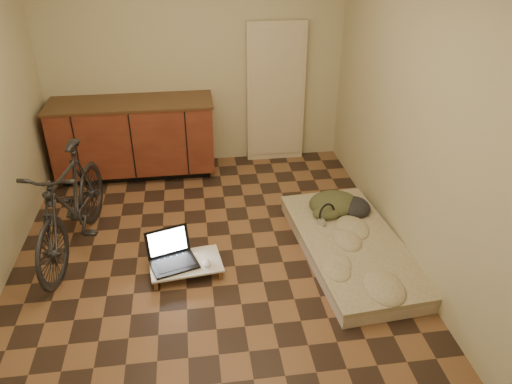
{
  "coord_description": "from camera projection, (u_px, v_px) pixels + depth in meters",
  "views": [
    {
      "loc": [
        -0.08,
        -3.8,
        2.79
      ],
      "look_at": [
        0.46,
        0.1,
        0.55
      ],
      "focal_mm": 35.0,
      "sensor_mm": 36.0,
      "label": 1
    }
  ],
  "objects": [
    {
      "name": "room_shell",
      "position": [
        202.0,
        121.0,
        4.01
      ],
      "size": [
        3.5,
        4.0,
        2.6
      ],
      "color": "brown",
      "rests_on": "ground"
    },
    {
      "name": "cabinets",
      "position": [
        135.0,
        138.0,
        5.8
      ],
      "size": [
        1.84,
        0.62,
        0.91
      ],
      "color": "black",
      "rests_on": "ground"
    },
    {
      "name": "appliance_panel",
      "position": [
        276.0,
        93.0,
        6.02
      ],
      "size": [
        0.7,
        0.1,
        1.7
      ],
      "primitive_type": "cube",
      "color": "beige",
      "rests_on": "ground"
    },
    {
      "name": "bicycle",
      "position": [
        70.0,
        200.0,
        4.42
      ],
      "size": [
        0.76,
        1.73,
        1.08
      ],
      "primitive_type": "imported",
      "rotation": [
        0.0,
        0.0,
        -0.17
      ],
      "color": "black",
      "rests_on": "ground"
    },
    {
      "name": "futon",
      "position": [
        351.0,
        247.0,
        4.59
      ],
      "size": [
        1.01,
        1.87,
        0.15
      ],
      "rotation": [
        0.0,
        0.0,
        0.08
      ],
      "color": "#C5B29D",
      "rests_on": "ground"
    },
    {
      "name": "clothing_pile",
      "position": [
        340.0,
        199.0,
        4.98
      ],
      "size": [
        0.57,
        0.49,
        0.21
      ],
      "primitive_type": null,
      "rotation": [
        0.0,
        0.0,
        0.08
      ],
      "color": "#3D4226",
      "rests_on": "futon"
    },
    {
      "name": "headphones",
      "position": [
        327.0,
        214.0,
        4.79
      ],
      "size": [
        0.32,
        0.32,
        0.16
      ],
      "primitive_type": null,
      "rotation": [
        0.0,
        0.0,
        0.58
      ],
      "color": "black",
      "rests_on": "futon"
    },
    {
      "name": "lap_desk",
      "position": [
        186.0,
        263.0,
        4.36
      ],
      "size": [
        0.66,
        0.47,
        0.1
      ],
      "rotation": [
        0.0,
        0.0,
        0.12
      ],
      "color": "brown",
      "rests_on": "ground"
    },
    {
      "name": "laptop",
      "position": [
        172.0,
        257.0,
        4.33
      ],
      "size": [
        0.47,
        0.44,
        0.27
      ],
      "rotation": [
        0.0,
        0.0,
        0.31
      ],
      "color": "black",
      "rests_on": "lap_desk"
    },
    {
      "name": "mouse",
      "position": [
        207.0,
        263.0,
        4.31
      ],
      "size": [
        0.08,
        0.12,
        0.04
      ],
      "primitive_type": "ellipsoid",
      "rotation": [
        0.0,
        0.0,
        0.06
      ],
      "color": "silver",
      "rests_on": "lap_desk"
    }
  ]
}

